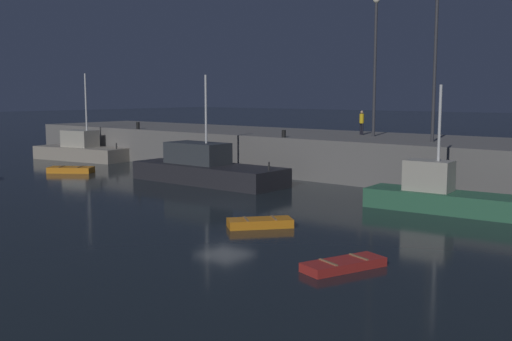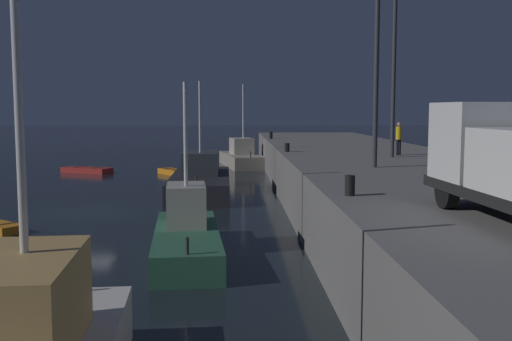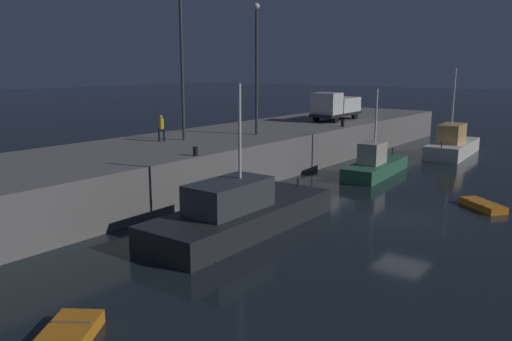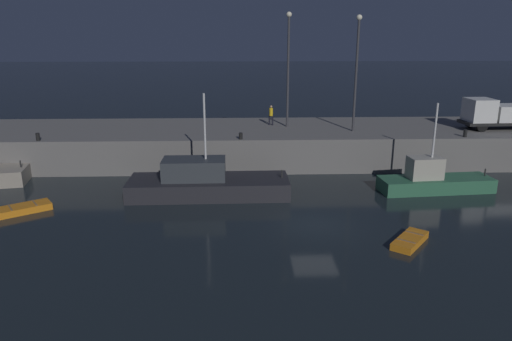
{
  "view_description": "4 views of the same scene",
  "coord_description": "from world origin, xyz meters",
  "px_view_note": "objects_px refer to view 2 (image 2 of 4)",
  "views": [
    {
      "loc": [
        20.46,
        -22.16,
        5.58
      ],
      "look_at": [
        -3.0,
        6.04,
        0.96
      ],
      "focal_mm": 43.09,
      "sensor_mm": 36.0,
      "label": 1
    },
    {
      "loc": [
        29.33,
        7.31,
        5.06
      ],
      "look_at": [
        -2.2,
        8.45,
        1.83
      ],
      "focal_mm": 42.03,
      "sensor_mm": 36.0,
      "label": 2
    },
    {
      "loc": [
        -24.07,
        -9.2,
        7.45
      ],
      "look_at": [
        -0.56,
        8.85,
        1.46
      ],
      "focal_mm": 36.19,
      "sensor_mm": 36.0,
      "label": 3
    },
    {
      "loc": [
        -4.18,
        -24.41,
        10.32
      ],
      "look_at": [
        -3.12,
        6.14,
        1.42
      ],
      "focal_mm": 33.18,
      "sensor_mm": 36.0,
      "label": 4
    }
  ],
  "objects_px": {
    "lamp_post_west": "(394,49)",
    "bollard_east": "(287,147)",
    "fishing_boat_orange": "(201,180)",
    "dinghy_red_small": "(174,172)",
    "bollard_west": "(271,135)",
    "dockworker": "(399,136)",
    "fishing_boat_blue": "(242,157)",
    "lamp_post_east": "(377,39)",
    "rowboat_blue_far": "(87,170)",
    "bollard_central": "(350,185)",
    "fishing_trawler_red": "(187,234)"
  },
  "relations": [
    {
      "from": "fishing_boat_orange",
      "to": "lamp_post_east",
      "type": "distance_m",
      "value": 15.54
    },
    {
      "from": "fishing_boat_blue",
      "to": "dinghy_red_small",
      "type": "distance_m",
      "value": 8.49
    },
    {
      "from": "fishing_boat_orange",
      "to": "bollard_west",
      "type": "relative_size",
      "value": 18.25
    },
    {
      "from": "fishing_boat_blue",
      "to": "bollard_west",
      "type": "bearing_deg",
      "value": 26.19
    },
    {
      "from": "dinghy_red_small",
      "to": "bollard_west",
      "type": "relative_size",
      "value": 5.66
    },
    {
      "from": "fishing_trawler_red",
      "to": "bollard_east",
      "type": "bearing_deg",
      "value": 160.4
    },
    {
      "from": "fishing_trawler_red",
      "to": "dinghy_red_small",
      "type": "bearing_deg",
      "value": -173.36
    },
    {
      "from": "fishing_boat_orange",
      "to": "bollard_west",
      "type": "xyz_separation_m",
      "value": [
        -12.63,
        5.0,
        2.11
      ]
    },
    {
      "from": "fishing_trawler_red",
      "to": "fishing_boat_blue",
      "type": "height_order",
      "value": "fishing_boat_blue"
    },
    {
      "from": "bollard_west",
      "to": "fishing_trawler_red",
      "type": "bearing_deg",
      "value": -9.4
    },
    {
      "from": "fishing_boat_orange",
      "to": "bollard_east",
      "type": "distance_m",
      "value": 5.89
    },
    {
      "from": "dinghy_red_small",
      "to": "bollard_west",
      "type": "xyz_separation_m",
      "value": [
        -1.86,
        7.67,
        2.76
      ]
    },
    {
      "from": "fishing_boat_blue",
      "to": "lamp_post_west",
      "type": "bearing_deg",
      "value": 16.94
    },
    {
      "from": "bollard_west",
      "to": "lamp_post_west",
      "type": "bearing_deg",
      "value": 14.48
    },
    {
      "from": "fishing_trawler_red",
      "to": "fishing_boat_blue",
      "type": "xyz_separation_m",
      "value": [
        -32.65,
        2.32,
        0.08
      ]
    },
    {
      "from": "dinghy_red_small",
      "to": "fishing_trawler_red",
      "type": "bearing_deg",
      "value": 6.64
    },
    {
      "from": "rowboat_blue_far",
      "to": "dockworker",
      "type": "xyz_separation_m",
      "value": [
        17.26,
        20.35,
        3.43
      ]
    },
    {
      "from": "fishing_boat_blue",
      "to": "lamp_post_west",
      "type": "relative_size",
      "value": 0.96
    },
    {
      "from": "fishing_trawler_red",
      "to": "rowboat_blue_far",
      "type": "height_order",
      "value": "fishing_trawler_red"
    },
    {
      "from": "bollard_west",
      "to": "bollard_east",
      "type": "distance_m",
      "value": 14.97
    },
    {
      "from": "fishing_trawler_red",
      "to": "dinghy_red_small",
      "type": "relative_size",
      "value": 2.38
    },
    {
      "from": "fishing_boat_orange",
      "to": "lamp_post_east",
      "type": "bearing_deg",
      "value": 34.25
    },
    {
      "from": "bollard_west",
      "to": "bollard_east",
      "type": "xyz_separation_m",
      "value": [
        14.97,
        -0.0,
        -0.04
      ]
    },
    {
      "from": "lamp_post_west",
      "to": "dockworker",
      "type": "bearing_deg",
      "value": 152.45
    },
    {
      "from": "fishing_boat_orange",
      "to": "lamp_post_west",
      "type": "bearing_deg",
      "value": 57.51
    },
    {
      "from": "bollard_central",
      "to": "dinghy_red_small",
      "type": "bearing_deg",
      "value": -165.4
    },
    {
      "from": "fishing_boat_orange",
      "to": "dinghy_red_small",
      "type": "bearing_deg",
      "value": -166.1
    },
    {
      "from": "dinghy_red_small",
      "to": "lamp_post_east",
      "type": "relative_size",
      "value": 0.36
    },
    {
      "from": "rowboat_blue_far",
      "to": "lamp_post_east",
      "type": "bearing_deg",
      "value": 36.49
    },
    {
      "from": "lamp_post_east",
      "to": "lamp_post_west",
      "type": "bearing_deg",
      "value": 157.96
    },
    {
      "from": "lamp_post_east",
      "to": "bollard_west",
      "type": "xyz_separation_m",
      "value": [
        -24.09,
        -2.8,
        -4.91
      ]
    },
    {
      "from": "rowboat_blue_far",
      "to": "bollard_west",
      "type": "bearing_deg",
      "value": 91.33
    },
    {
      "from": "bollard_east",
      "to": "rowboat_blue_far",
      "type": "bearing_deg",
      "value": -134.73
    },
    {
      "from": "fishing_boat_blue",
      "to": "lamp_post_west",
      "type": "height_order",
      "value": "lamp_post_west"
    },
    {
      "from": "fishing_boat_orange",
      "to": "bollard_central",
      "type": "height_order",
      "value": "fishing_boat_orange"
    },
    {
      "from": "rowboat_blue_far",
      "to": "dockworker",
      "type": "bearing_deg",
      "value": 49.69
    },
    {
      "from": "bollard_central",
      "to": "lamp_post_east",
      "type": "bearing_deg",
      "value": 162.25
    },
    {
      "from": "fishing_boat_blue",
      "to": "bollard_west",
      "type": "xyz_separation_m",
      "value": [
        4.69,
        2.31,
        2.14
      ]
    },
    {
      "from": "fishing_trawler_red",
      "to": "lamp_post_west",
      "type": "distance_m",
      "value": 15.0
    },
    {
      "from": "fishing_boat_blue",
      "to": "lamp_post_east",
      "type": "distance_m",
      "value": 30.07
    },
    {
      "from": "fishing_boat_orange",
      "to": "dinghy_red_small",
      "type": "distance_m",
      "value": 11.11
    },
    {
      "from": "dockworker",
      "to": "fishing_boat_blue",
      "type": "bearing_deg",
      "value": -160.52
    },
    {
      "from": "rowboat_blue_far",
      "to": "fishing_boat_orange",
      "type": "bearing_deg",
      "value": 38.47
    },
    {
      "from": "bollard_central",
      "to": "dockworker",
      "type": "bearing_deg",
      "value": 159.77
    },
    {
      "from": "fishing_boat_orange",
      "to": "rowboat_blue_far",
      "type": "xyz_separation_m",
      "value": [
        -12.29,
        -9.77,
        -0.64
      ]
    },
    {
      "from": "lamp_post_west",
      "to": "bollard_central",
      "type": "height_order",
      "value": "lamp_post_west"
    },
    {
      "from": "lamp_post_west",
      "to": "bollard_east",
      "type": "xyz_separation_m",
      "value": [
        -3.96,
        -4.89,
        -5.1
      ]
    },
    {
      "from": "dockworker",
      "to": "rowboat_blue_far",
      "type": "bearing_deg",
      "value": -130.31
    },
    {
      "from": "lamp_post_west",
      "to": "bollard_east",
      "type": "height_order",
      "value": "lamp_post_west"
    },
    {
      "from": "lamp_post_west",
      "to": "dinghy_red_small",
      "type": "bearing_deg",
      "value": -143.66
    }
  ]
}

